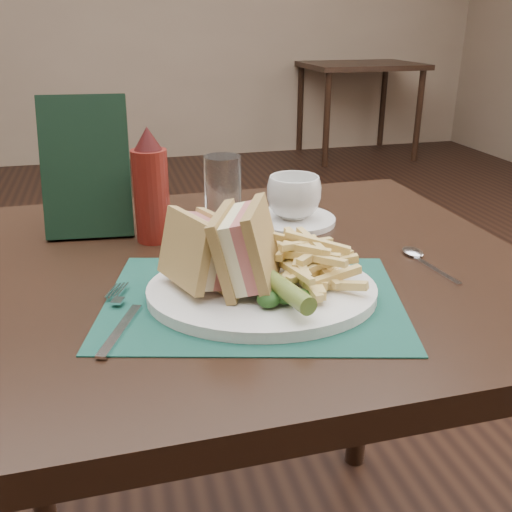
{
  "coord_description": "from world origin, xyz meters",
  "views": [
    {
      "loc": [
        -0.17,
        -1.27,
        1.09
      ],
      "look_at": [
        0.01,
        -0.59,
        0.8
      ],
      "focal_mm": 40.0,
      "sensor_mm": 36.0,
      "label": 1
    }
  ],
  "objects_px": {
    "sandwich_half_a": "(185,254)",
    "sandwich_half_b": "(230,246)",
    "table_main": "(237,457)",
    "table_bg_right": "(357,110)",
    "placemat": "(253,300)",
    "plate": "(262,291)",
    "check_presenter": "(86,167)",
    "ketchup_bottle": "(151,185)",
    "saucer": "(293,220)",
    "drinking_glass": "(223,194)",
    "coffee_cup": "(294,197)"
  },
  "relations": [
    {
      "from": "drinking_glass",
      "to": "check_presenter",
      "type": "distance_m",
      "value": 0.23
    },
    {
      "from": "sandwich_half_b",
      "to": "ketchup_bottle",
      "type": "relative_size",
      "value": 0.6
    },
    {
      "from": "table_main",
      "to": "plate",
      "type": "bearing_deg",
      "value": -85.02
    },
    {
      "from": "table_main",
      "to": "ketchup_bottle",
      "type": "xyz_separation_m",
      "value": [
        -0.11,
        0.12,
        0.47
      ]
    },
    {
      "from": "sandwich_half_b",
      "to": "table_bg_right",
      "type": "bearing_deg",
      "value": 87.47
    },
    {
      "from": "sandwich_half_a",
      "to": "check_presenter",
      "type": "relative_size",
      "value": 0.42
    },
    {
      "from": "table_bg_right",
      "to": "coffee_cup",
      "type": "distance_m",
      "value": 3.96
    },
    {
      "from": "coffee_cup",
      "to": "ketchup_bottle",
      "type": "bearing_deg",
      "value": -174.72
    },
    {
      "from": "placemat",
      "to": "sandwich_half_a",
      "type": "xyz_separation_m",
      "value": [
        -0.08,
        0.02,
        0.07
      ]
    },
    {
      "from": "sandwich_half_b",
      "to": "drinking_glass",
      "type": "bearing_deg",
      "value": 104.49
    },
    {
      "from": "table_main",
      "to": "saucer",
      "type": "distance_m",
      "value": 0.43
    },
    {
      "from": "sandwich_half_a",
      "to": "ketchup_bottle",
      "type": "xyz_separation_m",
      "value": [
        -0.02,
        0.23,
        0.03
      ]
    },
    {
      "from": "placemat",
      "to": "sandwich_half_b",
      "type": "height_order",
      "value": "sandwich_half_b"
    },
    {
      "from": "table_main",
      "to": "ketchup_bottle",
      "type": "height_order",
      "value": "ketchup_bottle"
    },
    {
      "from": "table_main",
      "to": "saucer",
      "type": "bearing_deg",
      "value": 45.72
    },
    {
      "from": "table_bg_right",
      "to": "saucer",
      "type": "height_order",
      "value": "saucer"
    },
    {
      "from": "sandwich_half_a",
      "to": "sandwich_half_b",
      "type": "distance_m",
      "value": 0.06
    },
    {
      "from": "saucer",
      "to": "drinking_glass",
      "type": "height_order",
      "value": "drinking_glass"
    },
    {
      "from": "sandwich_half_b",
      "to": "plate",
      "type": "bearing_deg",
      "value": 9.44
    },
    {
      "from": "table_bg_right",
      "to": "sandwich_half_a",
      "type": "distance_m",
      "value": 4.29
    },
    {
      "from": "check_presenter",
      "to": "placemat",
      "type": "bearing_deg",
      "value": -51.7
    },
    {
      "from": "sandwich_half_a",
      "to": "plate",
      "type": "bearing_deg",
      "value": -29.52
    },
    {
      "from": "sandwich_half_b",
      "to": "drinking_glass",
      "type": "distance_m",
      "value": 0.25
    },
    {
      "from": "sandwich_half_a",
      "to": "ketchup_bottle",
      "type": "height_order",
      "value": "ketchup_bottle"
    },
    {
      "from": "coffee_cup",
      "to": "sandwich_half_a",
      "type": "bearing_deg",
      "value": -131.62
    },
    {
      "from": "saucer",
      "to": "coffee_cup",
      "type": "bearing_deg",
      "value": 0.0
    },
    {
      "from": "sandwich_half_a",
      "to": "check_presenter",
      "type": "xyz_separation_m",
      "value": [
        -0.12,
        0.3,
        0.05
      ]
    },
    {
      "from": "table_bg_right",
      "to": "check_presenter",
      "type": "height_order",
      "value": "check_presenter"
    },
    {
      "from": "placemat",
      "to": "drinking_glass",
      "type": "relative_size",
      "value": 2.93
    },
    {
      "from": "plate",
      "to": "sandwich_half_a",
      "type": "xyz_separation_m",
      "value": [
        -0.1,
        0.01,
        0.06
      ]
    },
    {
      "from": "table_bg_right",
      "to": "sandwich_half_b",
      "type": "distance_m",
      "value": 4.27
    },
    {
      "from": "plate",
      "to": "saucer",
      "type": "distance_m",
      "value": 0.3
    },
    {
      "from": "drinking_glass",
      "to": "placemat",
      "type": "bearing_deg",
      "value": -93.43
    },
    {
      "from": "table_main",
      "to": "table_bg_right",
      "type": "distance_m",
      "value": 4.13
    },
    {
      "from": "table_bg_right",
      "to": "check_presenter",
      "type": "distance_m",
      "value": 4.09
    },
    {
      "from": "sandwich_half_b",
      "to": "coffee_cup",
      "type": "height_order",
      "value": "sandwich_half_b"
    },
    {
      "from": "plate",
      "to": "coffee_cup",
      "type": "relative_size",
      "value": 3.14
    },
    {
      "from": "coffee_cup",
      "to": "check_presenter",
      "type": "bearing_deg",
      "value": 173.04
    },
    {
      "from": "placemat",
      "to": "plate",
      "type": "relative_size",
      "value": 1.27
    },
    {
      "from": "sandwich_half_a",
      "to": "sandwich_half_b",
      "type": "relative_size",
      "value": 0.88
    },
    {
      "from": "saucer",
      "to": "ketchup_bottle",
      "type": "xyz_separation_m",
      "value": [
        -0.25,
        -0.02,
        0.09
      ]
    },
    {
      "from": "saucer",
      "to": "ketchup_bottle",
      "type": "height_order",
      "value": "ketchup_bottle"
    },
    {
      "from": "table_bg_right",
      "to": "saucer",
      "type": "xyz_separation_m",
      "value": [
        -1.72,
        -3.53,
        0.38
      ]
    },
    {
      "from": "table_bg_right",
      "to": "placemat",
      "type": "bearing_deg",
      "value": -116.13
    },
    {
      "from": "sandwich_half_a",
      "to": "drinking_glass",
      "type": "distance_m",
      "value": 0.27
    },
    {
      "from": "ketchup_bottle",
      "to": "drinking_glass",
      "type": "bearing_deg",
      "value": 6.45
    },
    {
      "from": "placemat",
      "to": "ketchup_bottle",
      "type": "xyz_separation_m",
      "value": [
        -0.1,
        0.25,
        0.09
      ]
    },
    {
      "from": "plate",
      "to": "check_presenter",
      "type": "distance_m",
      "value": 0.39
    },
    {
      "from": "check_presenter",
      "to": "drinking_glass",
      "type": "bearing_deg",
      "value": -7.46
    },
    {
      "from": "placemat",
      "to": "check_presenter",
      "type": "height_order",
      "value": "check_presenter"
    }
  ]
}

